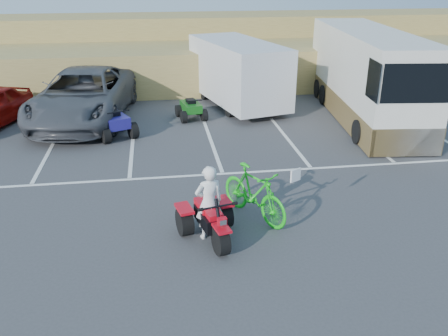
{
  "coord_description": "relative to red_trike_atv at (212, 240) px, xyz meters",
  "views": [
    {
      "loc": [
        -1.82,
        -10.18,
        5.63
      ],
      "look_at": [
        -0.24,
        0.52,
        1.0
      ],
      "focal_mm": 38.0,
      "sensor_mm": 36.0,
      "label": 1
    }
  ],
  "objects": [
    {
      "name": "parking_stripes",
      "position": [
        1.64,
        5.23,
        0.0
      ],
      "size": [
        28.0,
        5.16,
        0.01
      ],
      "color": "white",
      "rests_on": "ground"
    },
    {
      "name": "red_trike_atv",
      "position": [
        0.0,
        0.0,
        0.0
      ],
      "size": [
        1.6,
        1.91,
        1.09
      ],
      "primitive_type": null,
      "rotation": [
        0.0,
        0.0,
        0.23
      ],
      "color": "red",
      "rests_on": "ground"
    },
    {
      "name": "quad_atv_green",
      "position": [
        0.31,
        9.14,
        0.0
      ],
      "size": [
        1.23,
        1.51,
        0.89
      ],
      "primitive_type": null,
      "rotation": [
        0.0,
        0.0,
        0.17
      ],
      "color": "#135615",
      "rests_on": "ground"
    },
    {
      "name": "rv_motorhome",
      "position": [
        7.18,
        8.53,
        1.44
      ],
      "size": [
        3.33,
        9.42,
        3.31
      ],
      "rotation": [
        0.0,
        0.0,
        -0.11
      ],
      "color": "silver",
      "rests_on": "ground"
    },
    {
      "name": "grey_pickup",
      "position": [
        -3.84,
        9.63,
        0.97
      ],
      "size": [
        4.1,
        7.35,
        1.94
      ],
      "primitive_type": "imported",
      "rotation": [
        0.0,
        0.0,
        -0.13
      ],
      "color": "#45474D",
      "rests_on": "ground"
    },
    {
      "name": "green_dirt_bike",
      "position": [
        1.13,
        0.88,
        0.65
      ],
      "size": [
        1.62,
        2.2,
        1.31
      ],
      "primitive_type": "imported",
      "rotation": [
        0.0,
        0.0,
        0.52
      ],
      "color": "#14BF19",
      "rests_on": "ground"
    },
    {
      "name": "cargo_trailer",
      "position": [
        2.47,
        10.86,
        1.47
      ],
      "size": [
        3.69,
        6.22,
        2.72
      ],
      "rotation": [
        0.0,
        0.0,
        0.25
      ],
      "color": "silver",
      "rests_on": "ground"
    },
    {
      "name": "grass_embankment",
      "position": [
        0.77,
        16.65,
        1.42
      ],
      "size": [
        40.0,
        8.5,
        3.1
      ],
      "color": "olive",
      "rests_on": "ground"
    },
    {
      "name": "quad_atv_blue",
      "position": [
        -2.58,
        7.43,
        0.0
      ],
      "size": [
        1.8,
        2.02,
        1.08
      ],
      "primitive_type": null,
      "rotation": [
        0.0,
        0.0,
        0.41
      ],
      "color": "navy",
      "rests_on": "ground"
    },
    {
      "name": "ground",
      "position": [
        0.77,
        1.16,
        0.0
      ],
      "size": [
        100.0,
        100.0,
        0.0
      ],
      "primitive_type": "plane",
      "color": "#3D3D40",
      "rests_on": "ground"
    },
    {
      "name": "rider",
      "position": [
        -0.03,
        0.15,
        0.86
      ],
      "size": [
        0.71,
        0.54,
        1.73
      ],
      "primitive_type": "imported",
      "rotation": [
        0.0,
        0.0,
        3.37
      ],
      "color": "white",
      "rests_on": "ground"
    }
  ]
}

